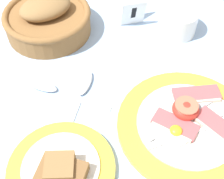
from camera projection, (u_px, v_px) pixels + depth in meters
The scene contains 8 objects.
ground_plane at pixel (128, 139), 0.58m from camera, with size 3.00×3.00×0.00m, color #93B2DB.
breakfast_plate at pixel (187, 124), 0.59m from camera, with size 0.27×0.27×0.04m.
bread_plate at pixel (61, 170), 0.53m from camera, with size 0.19×0.19×0.04m.
sugar_cup at pixel (178, 21), 0.76m from camera, with size 0.09×0.09×0.06m.
bread_basket at pixel (48, 19), 0.75m from camera, with size 0.21×0.21×0.09m.
number_card at pixel (132, 11), 0.77m from camera, with size 0.06×0.05×0.07m.
teaspoon_by_saucer at pixel (53, 89), 0.65m from camera, with size 0.17×0.13×0.01m.
teaspoon_near_cup at pixel (81, 93), 0.65m from camera, with size 0.10×0.18×0.01m.
Camera 1 is at (-0.10, -0.29, 0.51)m, focal length 50.00 mm.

